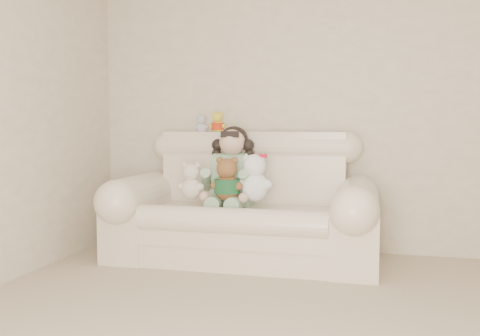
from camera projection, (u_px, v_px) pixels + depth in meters
name	position (u px, v px, depth m)	size (l,w,h in m)	color
wall_back	(352.00, 99.00, 4.39)	(4.50, 4.50, 0.00)	beige
sofa	(243.00, 196.00, 4.16)	(2.10, 0.95, 1.03)	beige
seated_child	(233.00, 166.00, 4.25)	(0.40, 0.49, 0.67)	#317A34
brown_teddy	(227.00, 175.00, 4.03)	(0.25, 0.20, 0.40)	brown
white_cat	(255.00, 172.00, 4.02)	(0.28, 0.22, 0.44)	white
cream_teddy	(191.00, 177.00, 4.10)	(0.22, 0.17, 0.34)	beige
yellow_mini_bear	(218.00, 121.00, 4.53)	(0.14, 0.11, 0.22)	yellow
grey_mini_plush	(202.00, 123.00, 4.55)	(0.12, 0.09, 0.19)	silver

